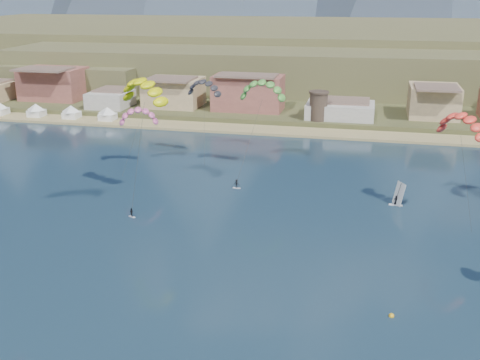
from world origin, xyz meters
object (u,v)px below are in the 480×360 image
object	(u,v)px
buoy	(391,316)
kitesurfer_yellow	(144,87)
watchtower	(318,106)
windsurfer	(397,198)
kitesurfer_green	(262,88)

from	to	relation	value
buoy	kitesurfer_yellow	bearing A→B (deg)	143.67
buoy	watchtower	bearing A→B (deg)	100.58
windsurfer	kitesurfer_green	bearing A→B (deg)	152.28
kitesurfer_green	buoy	xyz separation A→B (m)	(27.20, -55.59, -18.69)
watchtower	buoy	xyz separation A→B (m)	(18.96, -101.51, -6.25)
kitesurfer_green	buoy	distance (m)	64.65
kitesurfer_green	kitesurfer_yellow	bearing A→B (deg)	-128.82
kitesurfer_green	windsurfer	xyz separation A→B (m)	(29.05, -15.27, -17.38)
buoy	windsurfer	bearing A→B (deg)	87.37
windsurfer	buoy	size ratio (longest dim) A/B	6.41
kitesurfer_green	buoy	world-z (taller)	kitesurfer_green
windsurfer	watchtower	bearing A→B (deg)	108.79
kitesurfer_yellow	windsurfer	bearing A→B (deg)	8.57
watchtower	kitesurfer_yellow	distance (m)	74.78
kitesurfer_yellow	buoy	world-z (taller)	kitesurfer_yellow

